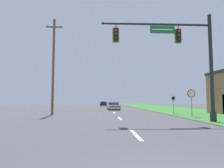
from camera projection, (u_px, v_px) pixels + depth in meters
grass_verge_right at (174, 109)px, 33.31m from camera, size 10.00×110.00×0.04m
road_center_line at (114, 113)px, 24.83m from camera, size 0.16×34.80×0.01m
signal_mast at (185, 56)px, 14.42m from camera, size 8.20×0.47×7.90m
car_ahead at (113, 106)px, 32.67m from camera, size 2.09×4.73×1.19m
far_car at (103, 104)px, 53.73m from camera, size 1.82×4.44×1.19m
stop_sign at (191, 97)px, 18.31m from camera, size 0.76×0.07×2.50m
route_sign_post at (173, 100)px, 22.07m from camera, size 0.55×0.06×2.03m
utility_pole_near at (53, 65)px, 21.62m from camera, size 1.80×0.26×10.50m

